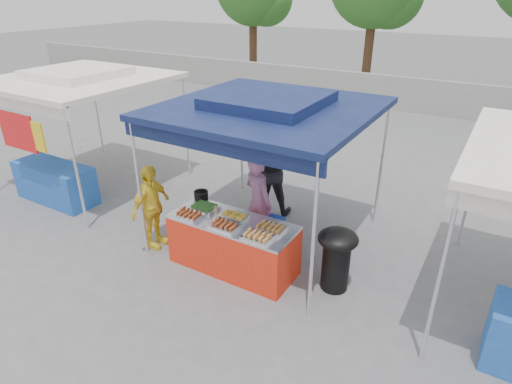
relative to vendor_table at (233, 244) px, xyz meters
The scene contains 20 objects.
ground_plane 0.44m from the vendor_table, 90.00° to the left, with size 80.00×80.00×0.00m, color slate.
back_wall 11.10m from the vendor_table, 90.00° to the left, with size 40.00×0.25×1.20m, color gray.
main_canopy 2.22m from the vendor_table, 90.00° to the left, with size 3.20×3.20×2.57m.
neighbor_stall_left 4.70m from the vendor_table, behind, with size 3.20×3.20×2.57m.
vendor_table is the anchor object (origin of this frame).
food_tray_fl 0.83m from the vendor_table, 159.79° to the right, with size 0.42×0.30×0.07m.
food_tray_fm 0.51m from the vendor_table, 87.10° to the right, with size 0.42×0.30×0.07m.
food_tray_fr 0.78m from the vendor_table, 22.24° to the right, with size 0.42×0.30×0.07m.
food_tray_bl 0.76m from the vendor_table, behind, with size 0.42×0.30×0.07m.
food_tray_bm 0.47m from the vendor_table, 108.51° to the left, with size 0.42×0.30×0.07m.
food_tray_br 0.78m from the vendor_table, ahead, with size 0.42×0.30×0.07m.
cooking_pot 1.06m from the vendor_table, 157.64° to the left, with size 0.24×0.24×0.14m, color black.
skewer_cup 0.54m from the vendor_table, 135.06° to the right, with size 0.08×0.08×0.10m, color silver.
wok_burner 1.62m from the vendor_table, 12.47° to the left, with size 0.59×0.59×0.99m.
crate_left 0.82m from the vendor_table, 129.50° to the left, with size 0.49×0.34×0.29m, color #173CBD.
crate_right 0.80m from the vendor_table, 73.84° to the left, with size 0.52×0.37×0.31m, color #173CBD.
crate_stacked 0.75m from the vendor_table, 73.84° to the left, with size 0.51×0.35×0.30m, color #173CBD.
vendor_woman 0.84m from the vendor_table, 88.00° to the left, with size 0.62×0.41×1.70m, color #A06692.
helper_man 2.07m from the vendor_table, 102.55° to the left, with size 0.87×0.68×1.80m, color #232328.
customer_person 1.57m from the vendor_table, behind, with size 0.87×0.36×1.49m, color yellow.
Camera 1 is at (3.23, -4.79, 4.09)m, focal length 30.00 mm.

